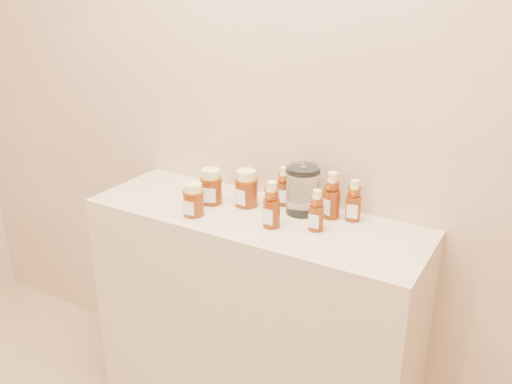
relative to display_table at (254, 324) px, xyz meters
The scene contains 11 objects.
wall_back 0.92m from the display_table, 90.00° to the left, with size 3.50×0.02×2.70m, color tan.
display_table is the anchor object (origin of this frame).
bear_bottle_back_left 0.55m from the display_table, 70.54° to the left, with size 0.05×0.05×0.16m, color #5E2107, non-canonical shape.
bear_bottle_back_mid 0.60m from the display_table, 26.20° to the left, with size 0.06×0.06×0.18m, color #5E2107, non-canonical shape.
bear_bottle_back_right 0.63m from the display_table, 23.26° to the left, with size 0.05×0.05×0.16m, color #5E2107, non-canonical shape.
bear_bottle_front_left 0.55m from the display_table, 26.81° to the right, with size 0.06×0.06×0.18m, color #5E2107, non-canonical shape.
bear_bottle_front_right 0.58m from the display_table, ahead, with size 0.05×0.05×0.15m, color #5E2107, non-canonical shape.
honey_jar_left 0.55m from the display_table, behind, with size 0.08×0.08×0.13m, color #5E2107, non-canonical shape.
honey_jar_back 0.52m from the display_table, 137.22° to the left, with size 0.08×0.08×0.13m, color #5E2107, non-canonical shape.
honey_jar_front 0.55m from the display_table, 148.99° to the right, with size 0.07×0.07×0.12m, color #5E2107, non-canonical shape.
glass_canister 0.57m from the display_table, 36.55° to the left, with size 0.12×0.12×0.18m, color white, non-canonical shape.
Camera 1 is at (0.87, 0.09, 1.66)m, focal length 38.00 mm.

